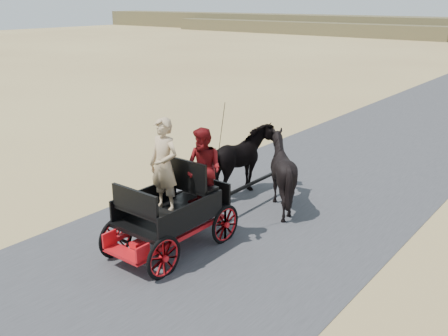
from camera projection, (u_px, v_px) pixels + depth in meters
The scene contains 8 objects.
ground at pixel (83, 317), 7.53m from camera, with size 140.00×140.00×0.00m, color tan.
road at pixel (83, 317), 7.53m from camera, with size 6.00×140.00×0.01m, color #38383A.
ridge_near at pixel (299, 28), 67.98m from camera, with size 40.00×4.00×1.60m, color brown.
carriage at pixel (172, 231), 9.51m from camera, with size 1.30×2.40×0.72m, color black, non-canonical shape.
horse_left at pixel (242, 163), 11.90m from camera, with size 0.91×2.01×1.70m, color black.
horse_right at pixel (281, 172), 11.26m from camera, with size 1.37×1.54×1.70m, color black.
driver_man at pixel (164, 166), 9.25m from camera, with size 0.66×0.43×1.80m, color tan.
passenger_woman at pixel (204, 169), 9.41m from camera, with size 0.77×0.60×1.58m, color #660C0F.
Camera 1 is at (5.63, -3.71, 4.56)m, focal length 40.00 mm.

